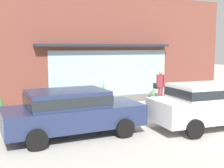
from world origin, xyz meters
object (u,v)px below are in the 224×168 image
at_px(potted_plant_corner_tall, 103,94).
at_px(potted_plant_window_left, 0,106).
at_px(potted_plant_trailing_edge, 34,102).
at_px(pedestrian_with_handbag, 160,84).
at_px(parked_car_navy, 71,110).
at_px(parked_car_white, 209,103).
at_px(fire_hydrant, 153,100).
at_px(potted_plant_window_center, 69,100).

height_order(potted_plant_corner_tall, potted_plant_window_left, potted_plant_corner_tall).
bearing_deg(potted_plant_trailing_edge, pedestrian_with_handbag, -5.72).
xyz_separation_m(parked_car_navy, potted_plant_trailing_edge, (-0.57, 4.13, -0.42)).
height_order(parked_car_white, potted_plant_window_left, parked_car_white).
bearing_deg(parked_car_white, pedestrian_with_handbag, 82.34).
height_order(parked_car_white, parked_car_navy, parked_car_white).
bearing_deg(fire_hydrant, potted_plant_window_left, 169.62).
height_order(potted_plant_window_center, potted_plant_trailing_edge, potted_plant_trailing_edge).
distance_m(fire_hydrant, potted_plant_corner_tall, 2.47).
height_order(pedestrian_with_handbag, parked_car_navy, pedestrian_with_handbag).
bearing_deg(potted_plant_window_left, fire_hydrant, -10.38).
xyz_separation_m(parked_car_navy, potted_plant_window_center, (0.99, 4.12, -0.45)).
height_order(parked_car_navy, potted_plant_corner_tall, parked_car_navy).
distance_m(parked_car_white, potted_plant_window_left, 8.41).
bearing_deg(pedestrian_with_handbag, parked_car_white, 134.22).
bearing_deg(potted_plant_corner_tall, potted_plant_window_left, -176.28).
height_order(potted_plant_window_center, potted_plant_corner_tall, potted_plant_corner_tall).
bearing_deg(potted_plant_window_center, pedestrian_with_handbag, -7.60).
xyz_separation_m(parked_car_white, potted_plant_window_left, (-6.72, 5.03, -0.52)).
bearing_deg(parked_car_navy, potted_plant_window_left, 113.31).
bearing_deg(potted_plant_window_left, potted_plant_window_center, 0.80).
bearing_deg(potted_plant_corner_tall, potted_plant_trailing_edge, -175.55).
relative_size(potted_plant_window_left, potted_plant_trailing_edge, 0.96).
xyz_separation_m(fire_hydrant, potted_plant_window_center, (-3.74, 1.27, 0.02)).
height_order(fire_hydrant, potted_plant_trailing_edge, potted_plant_trailing_edge).
height_order(parked_car_white, potted_plant_window_center, parked_car_white).
distance_m(potted_plant_window_center, potted_plant_trailing_edge, 1.56).
distance_m(pedestrian_with_handbag, potted_plant_trailing_edge, 6.15).
relative_size(fire_hydrant, pedestrian_with_handbag, 0.46).
bearing_deg(potted_plant_window_center, potted_plant_corner_tall, 8.42).
bearing_deg(pedestrian_with_handbag, parked_car_navy, 86.66).
distance_m(pedestrian_with_handbag, potted_plant_corner_tall, 2.88).
bearing_deg(fire_hydrant, pedestrian_with_handbag, 40.05).
height_order(fire_hydrant, parked_car_navy, parked_car_navy).
distance_m(pedestrian_with_handbag, potted_plant_window_center, 4.61).
xyz_separation_m(fire_hydrant, potted_plant_corner_tall, (-1.92, 1.54, 0.19)).
distance_m(parked_car_white, parked_car_navy, 4.83).
bearing_deg(potted_plant_window_left, pedestrian_with_handbag, -4.29).
height_order(fire_hydrant, potted_plant_window_left, potted_plant_window_left).
distance_m(potted_plant_window_center, potted_plant_window_left, 2.97).
bearing_deg(potted_plant_corner_tall, parked_car_white, -70.12).
distance_m(fire_hydrant, potted_plant_window_left, 6.82).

